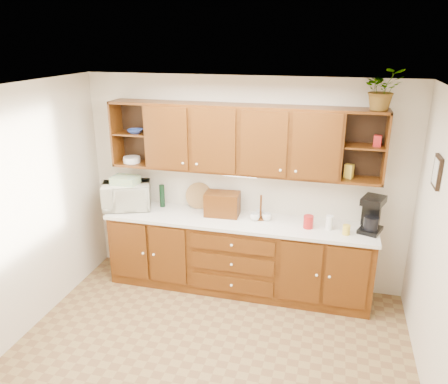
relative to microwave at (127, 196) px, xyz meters
The scene contains 25 objects.
floor 2.34m from the microwave, 44.98° to the right, with size 4.00×4.00×0.00m, color olive.
ceiling 2.55m from the microwave, 44.98° to the right, with size 4.00×4.00×0.00m, color white.
back_wall 1.50m from the microwave, 11.36° to the left, with size 4.00×4.00×0.00m, color beige.
left_wall 1.57m from the microwave, 110.41° to the right, with size 3.50×3.50×0.00m, color beige.
base_cabinets 1.60m from the microwave, ahead, with size 3.20×0.60×0.90m, color #391906.
countertop 1.47m from the microwave, ahead, with size 3.24×0.64×0.04m, color white.
upper_cabinets 1.67m from the microwave, ahead, with size 3.20×0.33×0.80m.
undercabinet_light 1.51m from the microwave, ahead, with size 0.40×0.05×0.03m, color white.
framed_picture 3.56m from the microwave, ahead, with size 0.03×0.24×0.30m, color black.
wicker_basket 0.12m from the microwave, 163.98° to the left, with size 0.23×0.23×0.13m, color #A87E46.
microwave is the anchor object (origin of this frame).
towel_stack 0.21m from the microwave, ahead, with size 0.32×0.24×0.10m, color #DCDE68.
wine_bottle 0.45m from the microwave, 20.59° to the left, with size 0.07×0.07×0.29m, color black.
woven_tray 0.93m from the microwave, 14.67° to the left, with size 0.34×0.34×0.02m, color #A87E46.
bread_box 1.24m from the microwave, ahead, with size 0.41×0.26×0.29m, color #391906.
mug_tree 1.72m from the microwave, ahead, with size 0.28×0.28×0.31m.
canister_red 2.30m from the microwave, ahead, with size 0.11×0.11×0.15m, color #A71818.
canister_white 2.53m from the microwave, ahead, with size 0.08×0.08×0.16m, color white.
canister_yellow 2.72m from the microwave, ahead, with size 0.08×0.08×0.11m, color gold.
coffee_maker 2.98m from the microwave, ahead, with size 0.30×0.35×0.41m.
bowl_stack 0.84m from the microwave, 36.96° to the left, with size 0.19×0.19×0.05m, color #2A459B.
plate_stack 0.47m from the microwave, 64.35° to the left, with size 0.21×0.21×0.07m, color white.
pantry_box_yellow 2.74m from the microwave, ahead, with size 0.09×0.07×0.16m, color gold.
pantry_box_red 3.08m from the microwave, ahead, with size 0.08×0.07×0.12m, color #A71818.
potted_plant 3.26m from the microwave, ahead, with size 0.39×0.34×0.43m, color #999999.
Camera 1 is at (1.05, -3.28, 3.01)m, focal length 35.00 mm.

